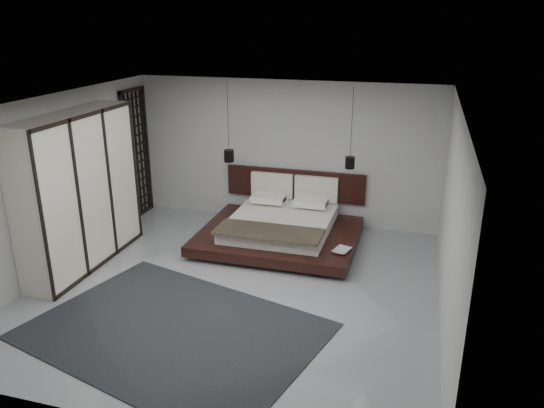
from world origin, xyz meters
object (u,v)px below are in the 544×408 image
(rug, at_px, (174,331))
(lattice_screen, at_px, (137,154))
(wardrobe, at_px, (79,191))
(bed, at_px, (281,226))
(pendant_right, at_px, (350,162))
(pendant_left, at_px, (229,156))

(rug, bearing_deg, lattice_screen, 124.13)
(wardrobe, bearing_deg, lattice_screen, 96.25)
(bed, xyz_separation_m, wardrobe, (-2.91, -1.75, 0.98))
(bed, distance_m, pendant_right, 1.70)
(lattice_screen, distance_m, bed, 3.36)
(lattice_screen, height_order, wardrobe, lattice_screen)
(lattice_screen, relative_size, rug, 0.70)
(lattice_screen, relative_size, bed, 0.93)
(lattice_screen, bearing_deg, wardrobe, -83.75)
(lattice_screen, height_order, bed, lattice_screen)
(bed, bearing_deg, pendant_left, 158.98)
(lattice_screen, bearing_deg, bed, -9.75)
(pendant_left, bearing_deg, lattice_screen, 177.06)
(pendant_left, distance_m, rug, 4.00)
(rug, bearing_deg, wardrobe, 147.10)
(pendant_left, bearing_deg, pendant_right, 0.00)
(pendant_left, bearing_deg, wardrobe, -128.80)
(bed, height_order, wardrobe, wardrobe)
(pendant_left, height_order, wardrobe, pendant_left)
(lattice_screen, height_order, pendant_left, pendant_left)
(rug, bearing_deg, pendant_left, 98.62)
(wardrobe, height_order, rug, wardrobe)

